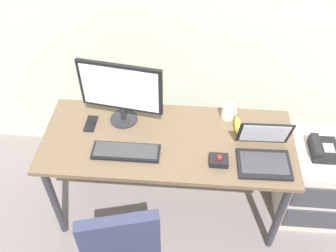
{
  "coord_description": "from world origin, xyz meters",
  "views": [
    {
      "loc": [
        0.12,
        -1.59,
        2.46
      ],
      "look_at": [
        0.0,
        0.0,
        0.85
      ],
      "focal_mm": 40.08,
      "sensor_mm": 36.0,
      "label": 1
    }
  ],
  "objects": [
    {
      "name": "desk_phone",
      "position": [
        1.0,
        0.09,
        0.63
      ],
      "size": [
        0.17,
        0.2,
        0.09
      ],
      "color": "black",
      "rests_on": "file_cabinet"
    },
    {
      "name": "keyboard",
      "position": [
        -0.24,
        -0.13,
        0.75
      ],
      "size": [
        0.41,
        0.14,
        0.03
      ],
      "color": "black",
      "rests_on": "desk"
    },
    {
      "name": "file_cabinet",
      "position": [
        1.01,
        0.11,
        0.3
      ],
      "size": [
        0.42,
        0.53,
        0.6
      ],
      "color": "beige",
      "rests_on": "ground"
    },
    {
      "name": "trackball_mouse",
      "position": [
        0.31,
        -0.16,
        0.76
      ],
      "size": [
        0.11,
        0.09,
        0.07
      ],
      "color": "black",
      "rests_on": "desk"
    },
    {
      "name": "banana",
      "position": [
        0.44,
        0.13,
        0.75
      ],
      "size": [
        0.05,
        0.19,
        0.04
      ],
      "primitive_type": "ellipsoid",
      "rotation": [
        0.0,
        0.0,
        1.62
      ],
      "color": "yellow",
      "rests_on": "desk"
    },
    {
      "name": "laptop",
      "position": [
        0.57,
        -0.11,
        0.79
      ],
      "size": [
        0.32,
        0.3,
        0.23
      ],
      "color": "black",
      "rests_on": "desk"
    },
    {
      "name": "ground_plane",
      "position": [
        0.0,
        0.0,
        0.0
      ],
      "size": [
        8.0,
        8.0,
        0.0
      ],
      "primitive_type": "plane",
      "color": "slate"
    },
    {
      "name": "cell_phone",
      "position": [
        -0.51,
        0.1,
        0.74
      ],
      "size": [
        0.07,
        0.14,
        0.01
      ],
      "primitive_type": "cube",
      "rotation": [
        0.0,
        0.0,
        -0.02
      ],
      "color": "black",
      "rests_on": "desk"
    },
    {
      "name": "desk",
      "position": [
        0.0,
        0.0,
        0.65
      ],
      "size": [
        1.58,
        0.65,
        0.73
      ],
      "color": "brown",
      "rests_on": "ground"
    },
    {
      "name": "coffee_mug",
      "position": [
        0.38,
        0.23,
        0.79
      ],
      "size": [
        0.1,
        0.09,
        0.11
      ],
      "color": "white",
      "rests_on": "desk"
    },
    {
      "name": "monitor_main",
      "position": [
        -0.3,
        0.16,
        0.98
      ],
      "size": [
        0.53,
        0.18,
        0.44
      ],
      "color": "#262628",
      "rests_on": "desk"
    }
  ]
}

